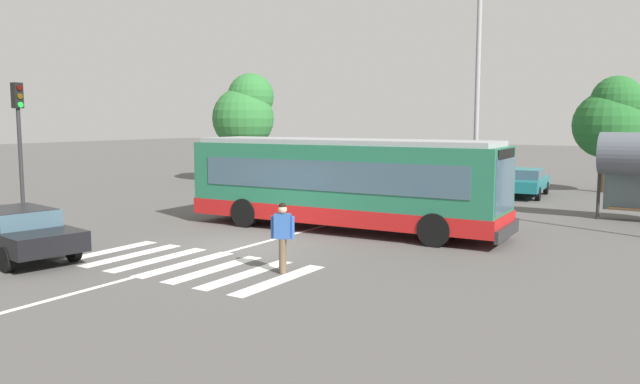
% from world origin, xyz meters
% --- Properties ---
extents(ground_plane, '(160.00, 160.00, 0.00)m').
position_xyz_m(ground_plane, '(0.00, 0.00, 0.00)').
color(ground_plane, '#514F4C').
extents(city_transit_bus, '(11.03, 3.04, 3.06)m').
position_xyz_m(city_transit_bus, '(1.01, 3.73, 1.59)').
color(city_transit_bus, black).
rests_on(city_transit_bus, ground_plane).
extents(pedestrian_crossing_street, '(0.53, 0.41, 1.72)m').
position_xyz_m(pedestrian_crossing_street, '(2.76, -2.21, 0.97)').
color(pedestrian_crossing_street, brown).
rests_on(pedestrian_crossing_street, ground_plane).
extents(foreground_sedan, '(4.75, 2.60, 1.35)m').
position_xyz_m(foreground_sedan, '(-4.19, -4.69, 0.77)').
color(foreground_sedan, black).
rests_on(foreground_sedan, ground_plane).
extents(parked_car_silver, '(1.94, 4.53, 1.35)m').
position_xyz_m(parked_car_silver, '(-6.96, 16.23, 0.77)').
color(parked_car_silver, black).
rests_on(parked_car_silver, ground_plane).
extents(parked_car_blue, '(1.96, 4.54, 1.35)m').
position_xyz_m(parked_car_blue, '(-4.32, 16.80, 0.77)').
color(parked_car_blue, black).
rests_on(parked_car_blue, ground_plane).
extents(parked_car_white, '(2.18, 4.63, 1.35)m').
position_xyz_m(parked_car_white, '(-1.62, 16.61, 0.77)').
color(parked_car_white, black).
rests_on(parked_car_white, ground_plane).
extents(parked_car_black, '(2.28, 4.67, 1.35)m').
position_xyz_m(parked_car_black, '(1.22, 16.69, 0.77)').
color(parked_car_black, black).
rests_on(parked_car_black, ground_plane).
extents(parked_car_teal, '(2.23, 4.65, 1.35)m').
position_xyz_m(parked_car_teal, '(3.77, 16.44, 0.77)').
color(parked_car_teal, black).
rests_on(parked_car_teal, ground_plane).
extents(traffic_light_near_corner, '(0.33, 0.32, 5.00)m').
position_xyz_m(traffic_light_near_corner, '(-9.53, -1.11, 3.34)').
color(traffic_light_near_corner, '#28282B').
rests_on(traffic_light_near_corner, ground_plane).
extents(twin_arm_street_lamp, '(4.89, 0.32, 9.89)m').
position_xyz_m(twin_arm_street_lamp, '(3.13, 10.96, 6.04)').
color(twin_arm_street_lamp, '#939399').
rests_on(twin_arm_street_lamp, ground_plane).
extents(background_tree_left, '(3.62, 3.62, 6.40)m').
position_xyz_m(background_tree_left, '(-11.97, 14.68, 4.14)').
color(background_tree_left, brown).
rests_on(background_tree_left, ground_plane).
extents(background_tree_right, '(3.39, 3.39, 5.90)m').
position_xyz_m(background_tree_right, '(6.89, 20.48, 3.78)').
color(background_tree_right, brown).
rests_on(background_tree_right, ground_plane).
extents(crosswalk_painted_stripes, '(6.44, 3.28, 0.01)m').
position_xyz_m(crosswalk_painted_stripes, '(0.11, -2.82, 0.00)').
color(crosswalk_painted_stripes, silver).
rests_on(crosswalk_painted_stripes, ground_plane).
extents(lane_center_line, '(0.16, 24.00, 0.01)m').
position_xyz_m(lane_center_line, '(0.04, 2.00, 0.00)').
color(lane_center_line, silver).
rests_on(lane_center_line, ground_plane).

